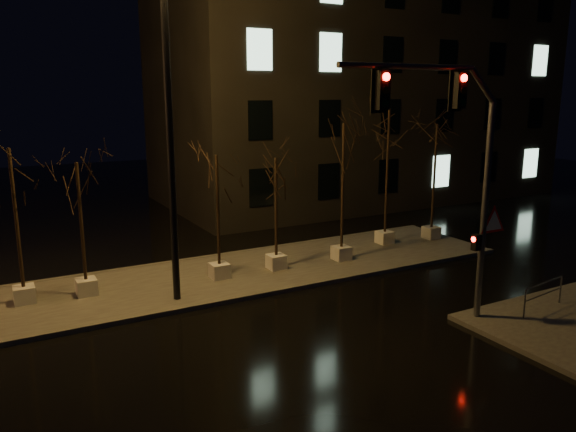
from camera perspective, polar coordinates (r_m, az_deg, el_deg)
ground at (r=16.66m, az=3.31°, el=-11.82°), size 90.00×90.00×0.00m
median at (r=21.59m, az=-5.23°, el=-5.85°), size 22.00×5.00×0.15m
building at (r=37.94m, az=7.01°, el=13.40°), size 25.00×12.00×15.00m
tree_0 at (r=19.43m, az=-26.20°, el=2.95°), size 1.80×1.80×5.15m
tree_1 at (r=19.46m, az=-20.49°, el=2.25°), size 1.80×1.80×4.62m
tree_2 at (r=20.11m, az=-7.22°, el=3.33°), size 1.80×1.80×4.65m
tree_3 at (r=21.09m, az=-1.24°, el=3.37°), size 1.80×1.80×4.42m
tree_4 at (r=22.25m, az=5.65°, el=6.23°), size 1.80×1.80×5.66m
tree_5 at (r=25.00m, az=10.16°, el=7.68°), size 1.80×1.80×6.18m
tree_6 at (r=26.41m, az=14.79°, el=6.50°), size 1.80×1.80×5.44m
traffic_signal_mast at (r=16.35m, az=16.84°, el=5.51°), size 6.07×0.30×7.41m
streetlight_main at (r=17.94m, az=-12.10°, el=12.03°), size 2.87×0.42×11.51m
guard_rail_a at (r=19.38m, az=24.54°, el=-7.03°), size 2.11×0.33×0.92m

